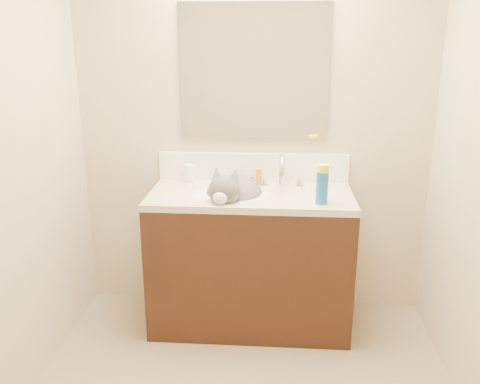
% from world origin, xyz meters
% --- Properties ---
extents(room_shell, '(2.24, 2.54, 2.52)m').
position_xyz_m(room_shell, '(0.00, 0.00, 1.49)').
color(room_shell, '#C0B08E').
rests_on(room_shell, ground).
extents(vanity_cabinet, '(1.20, 0.55, 0.82)m').
position_xyz_m(vanity_cabinet, '(0.00, 0.97, 0.41)').
color(vanity_cabinet, black).
rests_on(vanity_cabinet, ground).
extents(counter_slab, '(1.20, 0.55, 0.04)m').
position_xyz_m(counter_slab, '(0.00, 0.97, 0.84)').
color(counter_slab, beige).
rests_on(counter_slab, vanity_cabinet).
extents(basin, '(0.45, 0.36, 0.14)m').
position_xyz_m(basin, '(-0.12, 0.94, 0.79)').
color(basin, white).
rests_on(basin, vanity_cabinet).
extents(faucet, '(0.28, 0.20, 0.21)m').
position_xyz_m(faucet, '(0.18, 1.11, 0.95)').
color(faucet, silver).
rests_on(faucet, counter_slab).
extents(cat, '(0.42, 0.51, 0.35)m').
position_xyz_m(cat, '(-0.10, 0.95, 0.85)').
color(cat, '#4E4B4E').
rests_on(cat, basin).
extents(backsplash, '(1.20, 0.02, 0.18)m').
position_xyz_m(backsplash, '(0.00, 1.24, 0.95)').
color(backsplash, white).
rests_on(backsplash, counter_slab).
extents(mirror, '(0.90, 0.02, 0.80)m').
position_xyz_m(mirror, '(0.00, 1.24, 1.54)').
color(mirror, white).
rests_on(mirror, room_shell).
extents(pill_bottle, '(0.08, 0.08, 0.11)m').
position_xyz_m(pill_bottle, '(-0.40, 1.18, 0.92)').
color(pill_bottle, white).
rests_on(pill_bottle, counter_slab).
extents(pill_label, '(0.07, 0.07, 0.04)m').
position_xyz_m(pill_label, '(-0.40, 1.18, 0.90)').
color(pill_label, orange).
rests_on(pill_label, pill_bottle).
extents(silver_jar, '(0.05, 0.05, 0.05)m').
position_xyz_m(silver_jar, '(0.01, 1.17, 0.89)').
color(silver_jar, '#B7B7BC').
rests_on(silver_jar, counter_slab).
extents(amber_bottle, '(0.05, 0.05, 0.10)m').
position_xyz_m(amber_bottle, '(0.04, 1.17, 0.91)').
color(amber_bottle, orange).
rests_on(amber_bottle, counter_slab).
extents(toothbrush, '(0.08, 0.11, 0.01)m').
position_xyz_m(toothbrush, '(0.04, 1.05, 0.86)').
color(toothbrush, white).
rests_on(toothbrush, counter_slab).
extents(toothbrush_head, '(0.03, 0.04, 0.02)m').
position_xyz_m(toothbrush_head, '(0.04, 1.05, 0.87)').
color(toothbrush_head, '#6BB9E4').
rests_on(toothbrush_head, counter_slab).
extents(spray_can, '(0.09, 0.09, 0.18)m').
position_xyz_m(spray_can, '(0.40, 0.81, 0.95)').
color(spray_can, '#165FA0').
rests_on(spray_can, counter_slab).
extents(spray_cap, '(0.09, 0.09, 0.04)m').
position_xyz_m(spray_cap, '(0.40, 0.81, 1.06)').
color(spray_cap, '#FAF91A').
rests_on(spray_cap, spray_can).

